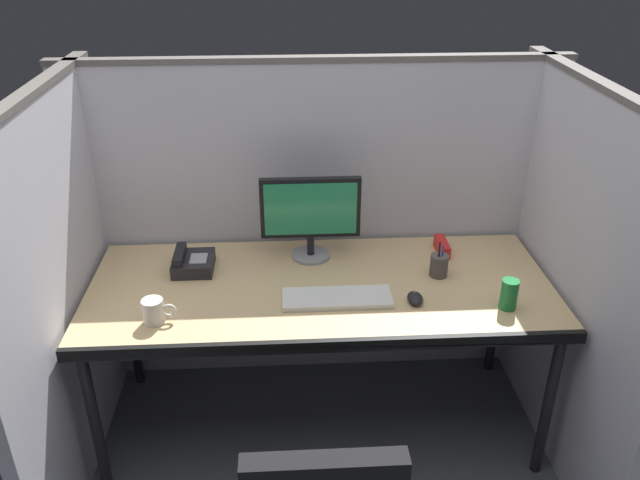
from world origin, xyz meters
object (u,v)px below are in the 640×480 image
Objects in this scene: computer_mouse at (415,298)px; desk at (321,296)px; coffee_mug at (154,311)px; keyboard_main at (337,298)px; pen_cup at (439,265)px; soda_can at (509,294)px; red_stapler at (442,247)px; desk_phone at (192,262)px; monitor_center at (310,213)px.

desk is at bearing 158.59° from computer_mouse.
keyboard_main is at bearing 8.70° from coffee_mug.
pen_cup is at bearing 55.47° from computer_mouse.
computer_mouse is 0.36m from soda_can.
red_stapler is at bearing 24.83° from desk.
desk_phone reaches higher than red_stapler.
desk is 15.57× the size of soda_can.
pen_cup is at bearing -6.17° from desk_phone.
keyboard_main is 3.52× the size of soda_can.
desk is 19.79× the size of computer_mouse.
coffee_mug is at bearing -158.16° from red_stapler.
pen_cup reaches higher than coffee_mug.
monitor_center is 0.88m from soda_can.
monitor_center is 4.48× the size of computer_mouse.
monitor_center reaches higher than keyboard_main.
monitor_center is 1.00× the size of keyboard_main.
keyboard_main is 2.67× the size of pen_cup.
coffee_mug is 1.29m from red_stapler.
red_stapler is at bearing 108.03° from soda_can.
monitor_center is 0.59m from pen_cup.
computer_mouse reaches higher than keyboard_main.
coffee_mug is at bearing -179.33° from soda_can.
desk is 0.51m from pen_cup.
monitor_center is at bearing 103.45° from keyboard_main.
coffee_mug is (-1.13, -0.28, -0.00)m from pen_cup.
coffee_mug is at bearing -103.36° from desk_phone.
coffee_mug is at bearing -166.27° from pen_cup.
coffee_mug is (-0.99, -0.08, 0.03)m from computer_mouse.
computer_mouse is at bearing 4.44° from coffee_mug.
monitor_center reaches higher than red_stapler.
keyboard_main is 2.26× the size of desk_phone.
desk is 4.42× the size of keyboard_main.
red_stapler is at bearing 73.10° from pen_cup.
pen_cup reaches higher than red_stapler.
desk is 0.37m from monitor_center.
keyboard_main is at bearing 174.67° from computer_mouse.
desk_phone is at bearing -171.01° from monitor_center.
coffee_mug reaches higher than desk_phone.
monitor_center is at bearing 148.49° from soda_can.
monitor_center is at bearing 96.81° from desk.
coffee_mug is (-0.63, -0.22, 0.10)m from desk.
red_stapler is at bearing 21.84° from coffee_mug.
pen_cup is (-0.21, 0.26, -0.01)m from soda_can.
pen_cup reaches higher than keyboard_main.
keyboard_main is at bearing -158.85° from pen_cup.
coffee_mug reaches higher than desk.
soda_can is at bearing 0.67° from coffee_mug.
desk_phone is 1.51× the size of coffee_mug.
soda_can is 0.97× the size of coffee_mug.
desk_phone is (-0.51, -0.08, -0.18)m from monitor_center.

